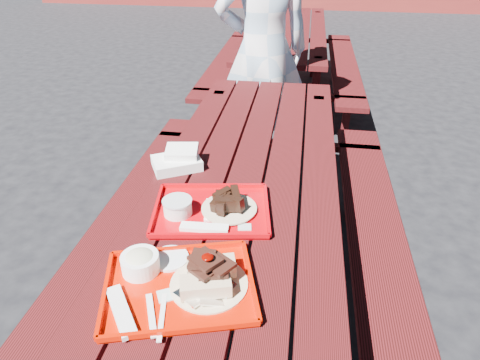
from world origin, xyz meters
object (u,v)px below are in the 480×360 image
(near_tray, at_px, (179,277))
(picnic_table_far, at_px, (285,49))
(person, at_px, (263,52))
(picnic_table_near, at_px, (245,214))
(far_tray, at_px, (209,209))

(near_tray, bearing_deg, picnic_table_far, 88.33)
(person, bearing_deg, near_tray, 69.31)
(picnic_table_far, xyz_separation_m, near_tray, (-0.10, -3.43, 0.22))
(picnic_table_near, xyz_separation_m, far_tray, (-0.09, -0.28, 0.21))
(near_tray, relative_size, person, 0.27)
(near_tray, relative_size, far_tray, 1.09)
(picnic_table_near, xyz_separation_m, picnic_table_far, (0.00, 2.80, 0.00))
(picnic_table_far, relative_size, near_tray, 4.94)
(picnic_table_near, bearing_deg, near_tray, -98.97)
(person, bearing_deg, picnic_table_far, -113.57)
(far_tray, bearing_deg, near_tray, -91.89)
(near_tray, distance_m, person, 2.05)
(person, bearing_deg, far_tray, 69.60)
(picnic_table_near, bearing_deg, person, 93.34)
(picnic_table_near, height_order, far_tray, far_tray)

